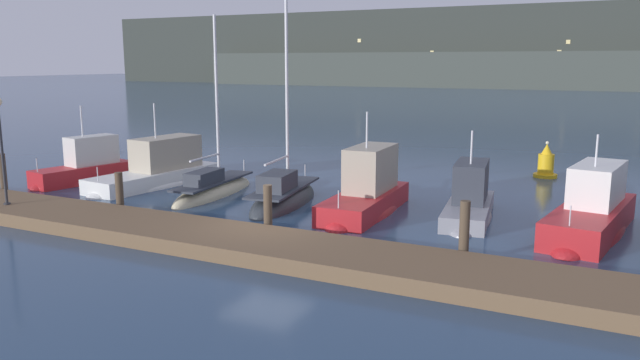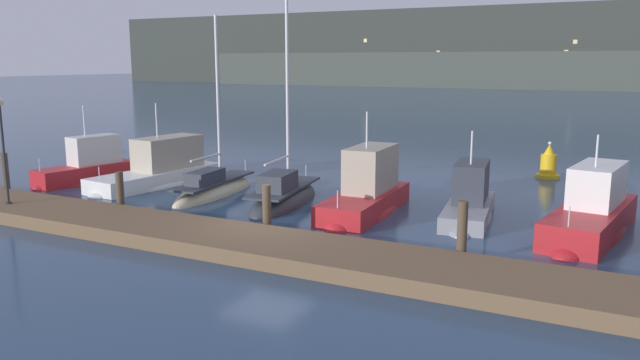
{
  "view_description": "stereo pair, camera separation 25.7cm",
  "coord_description": "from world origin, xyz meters",
  "px_view_note": "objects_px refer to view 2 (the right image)",
  "views": [
    {
      "loc": [
        10.2,
        -16.56,
        5.56
      ],
      "look_at": [
        0.0,
        3.86,
        1.2
      ],
      "focal_mm": 35.0,
      "sensor_mm": 36.0,
      "label": 1
    },
    {
      "loc": [
        10.43,
        -16.44,
        5.56
      ],
      "look_at": [
        0.0,
        3.86,
        1.2
      ],
      "focal_mm": 35.0,
      "sensor_mm": 36.0,
      "label": 2
    }
  ],
  "objects_px": {
    "motorboat_berth_6": "(469,208)",
    "channel_buoy": "(548,165)",
    "motorboat_berth_5": "(366,201)",
    "motorboat_berth_7": "(591,222)",
    "motorboat_berth_2": "(160,175)",
    "motorboat_berth_1": "(88,173)",
    "dock_lamppost": "(2,133)",
    "rowboat_adrift": "(100,153)",
    "sailboat_berth_4": "(284,201)",
    "sailboat_berth_3": "(214,192)"
  },
  "relations": [
    {
      "from": "motorboat_berth_6",
      "to": "channel_buoy",
      "type": "height_order",
      "value": "motorboat_berth_6"
    },
    {
      "from": "motorboat_berth_5",
      "to": "motorboat_berth_7",
      "type": "xyz_separation_m",
      "value": [
        7.69,
        0.65,
        -0.04
      ]
    },
    {
      "from": "motorboat_berth_2",
      "to": "motorboat_berth_1",
      "type": "bearing_deg",
      "value": -162.67
    },
    {
      "from": "motorboat_berth_5",
      "to": "dock_lamppost",
      "type": "relative_size",
      "value": 1.62
    },
    {
      "from": "motorboat_berth_7",
      "to": "channel_buoy",
      "type": "height_order",
      "value": "motorboat_berth_7"
    },
    {
      "from": "motorboat_berth_5",
      "to": "motorboat_berth_6",
      "type": "distance_m",
      "value": 3.74
    },
    {
      "from": "channel_buoy",
      "to": "rowboat_adrift",
      "type": "distance_m",
      "value": 25.92
    },
    {
      "from": "channel_buoy",
      "to": "sailboat_berth_4",
      "type": "bearing_deg",
      "value": -128.28
    },
    {
      "from": "motorboat_berth_5",
      "to": "motorboat_berth_6",
      "type": "xyz_separation_m",
      "value": [
        3.62,
        0.95,
        -0.06
      ]
    },
    {
      "from": "motorboat_berth_7",
      "to": "motorboat_berth_5",
      "type": "bearing_deg",
      "value": -175.19
    },
    {
      "from": "motorboat_berth_5",
      "to": "motorboat_berth_2",
      "type": "bearing_deg",
      "value": 176.21
    },
    {
      "from": "motorboat_berth_7",
      "to": "channel_buoy",
      "type": "distance_m",
      "value": 10.28
    },
    {
      "from": "dock_lamppost",
      "to": "sailboat_berth_3",
      "type": "bearing_deg",
      "value": 55.04
    },
    {
      "from": "sailboat_berth_3",
      "to": "motorboat_berth_7",
      "type": "bearing_deg",
      "value": 2.74
    },
    {
      "from": "motorboat_berth_6",
      "to": "motorboat_berth_7",
      "type": "xyz_separation_m",
      "value": [
        4.07,
        -0.31,
        0.02
      ]
    },
    {
      "from": "motorboat_berth_6",
      "to": "rowboat_adrift",
      "type": "height_order",
      "value": "motorboat_berth_6"
    },
    {
      "from": "sailboat_berth_3",
      "to": "channel_buoy",
      "type": "bearing_deg",
      "value": 41.51
    },
    {
      "from": "motorboat_berth_2",
      "to": "rowboat_adrift",
      "type": "distance_m",
      "value": 11.58
    },
    {
      "from": "motorboat_berth_2",
      "to": "sailboat_berth_4",
      "type": "height_order",
      "value": "sailboat_berth_4"
    },
    {
      "from": "motorboat_berth_1",
      "to": "rowboat_adrift",
      "type": "relative_size",
      "value": 1.56
    },
    {
      "from": "sailboat_berth_4",
      "to": "motorboat_berth_5",
      "type": "bearing_deg",
      "value": 3.38
    },
    {
      "from": "motorboat_berth_2",
      "to": "sailboat_berth_3",
      "type": "xyz_separation_m",
      "value": [
        3.64,
        -0.75,
        -0.28
      ]
    },
    {
      "from": "rowboat_adrift",
      "to": "motorboat_berth_1",
      "type": "bearing_deg",
      "value": -46.89
    },
    {
      "from": "motorboat_berth_2",
      "to": "motorboat_berth_5",
      "type": "height_order",
      "value": "motorboat_berth_5"
    },
    {
      "from": "motorboat_berth_7",
      "to": "channel_buoy",
      "type": "xyz_separation_m",
      "value": [
        -2.62,
        9.93,
        0.24
      ]
    },
    {
      "from": "motorboat_berth_2",
      "to": "motorboat_berth_7",
      "type": "height_order",
      "value": "motorboat_berth_2"
    },
    {
      "from": "motorboat_berth_5",
      "to": "sailboat_berth_4",
      "type": "bearing_deg",
      "value": -176.62
    },
    {
      "from": "motorboat_berth_2",
      "to": "rowboat_adrift",
      "type": "bearing_deg",
      "value": 149.3
    },
    {
      "from": "motorboat_berth_1",
      "to": "motorboat_berth_2",
      "type": "xyz_separation_m",
      "value": [
        3.42,
        1.07,
        0.02
      ]
    },
    {
      "from": "motorboat_berth_6",
      "to": "motorboat_berth_2",
      "type": "bearing_deg",
      "value": -178.98
    },
    {
      "from": "motorboat_berth_5",
      "to": "channel_buoy",
      "type": "xyz_separation_m",
      "value": [
        5.08,
        10.58,
        0.2
      ]
    },
    {
      "from": "motorboat_berth_2",
      "to": "dock_lamppost",
      "type": "height_order",
      "value": "dock_lamppost"
    },
    {
      "from": "motorboat_berth_5",
      "to": "rowboat_adrift",
      "type": "height_order",
      "value": "motorboat_berth_5"
    },
    {
      "from": "sailboat_berth_4",
      "to": "motorboat_berth_5",
      "type": "height_order",
      "value": "sailboat_berth_4"
    },
    {
      "from": "sailboat_berth_4",
      "to": "dock_lamppost",
      "type": "distance_m",
      "value": 10.52
    },
    {
      "from": "motorboat_berth_1",
      "to": "motorboat_berth_7",
      "type": "height_order",
      "value": "motorboat_berth_1"
    },
    {
      "from": "sailboat_berth_4",
      "to": "motorboat_berth_7",
      "type": "height_order",
      "value": "sailboat_berth_4"
    },
    {
      "from": "motorboat_berth_7",
      "to": "sailboat_berth_4",
      "type": "bearing_deg",
      "value": -175.63
    },
    {
      "from": "motorboat_berth_5",
      "to": "sailboat_berth_3",
      "type": "bearing_deg",
      "value": -179.57
    },
    {
      "from": "sailboat_berth_4",
      "to": "sailboat_berth_3",
      "type": "bearing_deg",
      "value": 177.53
    },
    {
      "from": "motorboat_berth_7",
      "to": "rowboat_adrift",
      "type": "bearing_deg",
      "value": 168.06
    },
    {
      "from": "dock_lamppost",
      "to": "motorboat_berth_2",
      "type": "bearing_deg",
      "value": 83.39
    },
    {
      "from": "motorboat_berth_2",
      "to": "sailboat_berth_4",
      "type": "xyz_separation_m",
      "value": [
        7.14,
        -0.9,
        -0.27
      ]
    },
    {
      "from": "motorboat_berth_2",
      "to": "motorboat_berth_6",
      "type": "relative_size",
      "value": 1.31
    },
    {
      "from": "motorboat_berth_7",
      "to": "rowboat_adrift",
      "type": "xyz_separation_m",
      "value": [
        -28.22,
        5.97,
        -0.39
      ]
    },
    {
      "from": "motorboat_berth_1",
      "to": "rowboat_adrift",
      "type": "height_order",
      "value": "motorboat_berth_1"
    },
    {
      "from": "motorboat_berth_1",
      "to": "dock_lamppost",
      "type": "distance_m",
      "value": 7.12
    },
    {
      "from": "motorboat_berth_7",
      "to": "motorboat_berth_2",
      "type": "bearing_deg",
      "value": 179.83
    },
    {
      "from": "sailboat_berth_4",
      "to": "motorboat_berth_7",
      "type": "distance_m",
      "value": 11.16
    },
    {
      "from": "sailboat_berth_4",
      "to": "rowboat_adrift",
      "type": "relative_size",
      "value": 2.68
    }
  ]
}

